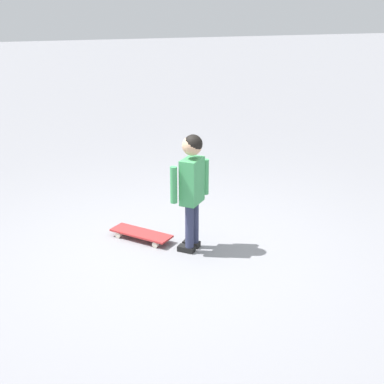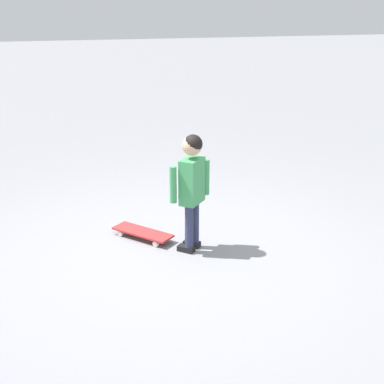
{
  "view_description": "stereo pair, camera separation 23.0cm",
  "coord_description": "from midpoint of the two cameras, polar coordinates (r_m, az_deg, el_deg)",
  "views": [
    {
      "loc": [
        1.18,
        4.15,
        2.15
      ],
      "look_at": [
        -0.16,
        -0.06,
        0.55
      ],
      "focal_mm": 50.8,
      "sensor_mm": 36.0,
      "label": 1
    },
    {
      "loc": [
        0.96,
        4.21,
        2.15
      ],
      "look_at": [
        -0.16,
        -0.06,
        0.55
      ],
      "focal_mm": 50.8,
      "sensor_mm": 36.0,
      "label": 2
    }
  ],
  "objects": [
    {
      "name": "ground_plane",
      "position": [
        4.82,
        -0.31,
        -6.57
      ],
      "size": [
        50.0,
        50.0,
        0.0
      ],
      "primitive_type": "plane",
      "color": "gray"
    },
    {
      "name": "child_person",
      "position": [
        4.66,
        1.4,
        1.22
      ],
      "size": [
        0.39,
        0.28,
        1.06
      ],
      "color": "#2D3351",
      "rests_on": "ground"
    },
    {
      "name": "skateboard",
      "position": [
        5.11,
        -3.92,
        -4.29
      ],
      "size": [
        0.54,
        0.57,
        0.07
      ],
      "color": "#B22D2D",
      "rests_on": "ground"
    }
  ]
}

